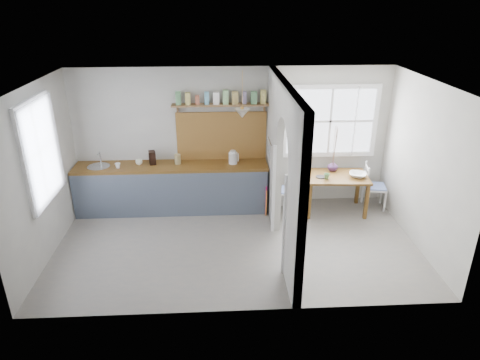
{
  "coord_description": "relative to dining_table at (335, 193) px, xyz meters",
  "views": [
    {
      "loc": [
        -0.28,
        -5.97,
        3.74
      ],
      "look_at": [
        0.06,
        0.24,
        1.04
      ],
      "focal_mm": 32.0,
      "sensor_mm": 36.0,
      "label": 1
    }
  ],
  "objects": [
    {
      "name": "vase",
      "position": [
        -0.01,
        0.23,
        0.46
      ],
      "size": [
        0.2,
        0.2,
        0.2
      ],
      "primitive_type": "imported",
      "rotation": [
        0.0,
        0.0,
        0.07
      ],
      "color": "#40224B",
      "rests_on": "dining_table"
    },
    {
      "name": "table_cup",
      "position": [
        -0.21,
        -0.14,
        0.4
      ],
      "size": [
        0.13,
        0.13,
        0.1
      ],
      "primitive_type": "imported",
      "rotation": [
        0.0,
        0.0,
        -0.24
      ],
      "color": "#5C8854",
      "rests_on": "dining_table"
    },
    {
      "name": "chair_left",
      "position": [
        -0.83,
        0.03,
        0.06
      ],
      "size": [
        0.47,
        0.47,
        0.83
      ],
      "primitive_type": null,
      "rotation": [
        0.0,
        0.0,
        -1.87
      ],
      "color": "white",
      "rests_on": "floor"
    },
    {
      "name": "chair_right",
      "position": [
        0.79,
        0.1,
        0.08
      ],
      "size": [
        0.46,
        0.46,
        0.87
      ],
      "primitive_type": null,
      "rotation": [
        0.0,
        0.0,
        1.4
      ],
      "color": "white",
      "rests_on": "floor"
    },
    {
      "name": "partition",
      "position": [
        -1.17,
        -1.04,
        1.1
      ],
      "size": [
        0.12,
        3.2,
        2.6
      ],
      "color": "beige",
      "rests_on": "floor"
    },
    {
      "name": "knife_block",
      "position": [
        -3.34,
        0.28,
        0.67
      ],
      "size": [
        0.15,
        0.18,
        0.24
      ],
      "primitive_type": "cube",
      "rotation": [
        0.0,
        0.0,
        0.25
      ],
      "color": "black",
      "rests_on": "counter"
    },
    {
      "name": "kettle",
      "position": [
        -1.88,
        0.23,
        0.67
      ],
      "size": [
        0.25,
        0.22,
        0.25
      ],
      "primitive_type": null,
      "rotation": [
        0.0,
        0.0,
        -0.31
      ],
      "color": "silver",
      "rests_on": "counter"
    },
    {
      "name": "pendant_lamp",
      "position": [
        -1.72,
        0.06,
        1.52
      ],
      "size": [
        0.26,
        0.26,
        0.16
      ],
      "primitive_type": "cone",
      "color": "beige",
      "rests_on": "ceiling"
    },
    {
      "name": "sink",
      "position": [
        -4.3,
        0.21,
        0.53
      ],
      "size": [
        0.4,
        0.4,
        0.02
      ],
      "primitive_type": "cylinder",
      "color": "silver",
      "rests_on": "counter"
    },
    {
      "name": "backsplash",
      "position": [
        -2.07,
        0.48,
        0.99
      ],
      "size": [
        1.65,
        0.03,
        0.9
      ],
      "primitive_type": "cube",
      "color": "#926027",
      "rests_on": "walls"
    },
    {
      "name": "floor",
      "position": [
        -1.87,
        -1.09,
        -0.36
      ],
      "size": [
        5.8,
        3.2,
        0.01
      ],
      "primitive_type": "cube",
      "color": "gray",
      "rests_on": "ground"
    },
    {
      "name": "walls",
      "position": [
        -1.87,
        -1.09,
        0.94
      ],
      "size": [
        5.81,
        3.21,
        2.6
      ],
      "color": "beige",
      "rests_on": "floor"
    },
    {
      "name": "shelf",
      "position": [
        -2.07,
        0.4,
        1.66
      ],
      "size": [
        1.75,
        0.2,
        0.21
      ],
      "color": "brown",
      "rests_on": "walls"
    },
    {
      "name": "towel_magenta",
      "position": [
        -1.29,
        -0.1,
        -0.08
      ],
      "size": [
        0.02,
        0.03,
        0.59
      ],
      "primitive_type": "cube",
      "color": "#D81668",
      "rests_on": "counter"
    },
    {
      "name": "plate",
      "position": [
        -0.3,
        -0.06,
        0.36
      ],
      "size": [
        0.2,
        0.2,
        0.01
      ],
      "primitive_type": "cylinder",
      "rotation": [
        0.0,
        0.0,
        0.17
      ],
      "color": "black",
      "rests_on": "dining_table"
    },
    {
      "name": "utensil_rail",
      "position": [
        -1.26,
        -0.19,
        1.09
      ],
      "size": [
        0.02,
        0.5,
        0.02
      ],
      "primitive_type": "cylinder",
      "rotation": [
        1.57,
        0.0,
        0.0
      ],
      "color": "silver",
      "rests_on": "partition"
    },
    {
      "name": "towel_orange",
      "position": [
        -1.29,
        -0.14,
        -0.11
      ],
      "size": [
        0.02,
        0.03,
        0.5
      ],
      "primitive_type": "cube",
      "color": "orange",
      "rests_on": "counter"
    },
    {
      "name": "mug_b",
      "position": [
        -3.58,
        0.26,
        0.59
      ],
      "size": [
        0.15,
        0.15,
        0.09
      ],
      "primitive_type": "imported",
      "rotation": [
        0.0,
        0.0,
        0.3
      ],
      "color": "white",
      "rests_on": "counter"
    },
    {
      "name": "counter",
      "position": [
        -3.0,
        0.23,
        0.1
      ],
      "size": [
        3.5,
        0.6,
        0.9
      ],
      "color": "brown",
      "rests_on": "floor"
    },
    {
      "name": "mug_a",
      "position": [
        -3.93,
        0.11,
        0.59
      ],
      "size": [
        0.11,
        0.11,
        0.09
      ],
      "primitive_type": "imported",
      "rotation": [
        0.0,
        0.0,
        -0.06
      ],
      "color": "white",
      "rests_on": "counter"
    },
    {
      "name": "nook_window",
      "position": [
        -0.07,
        0.47,
        1.24
      ],
      "size": [
        1.76,
        0.1,
        1.3
      ],
      "primitive_type": null,
      "color": "white",
      "rests_on": "walls"
    },
    {
      "name": "ceiling",
      "position": [
        -1.87,
        -1.09,
        2.24
      ],
      "size": [
        5.8,
        3.2,
        0.01
      ],
      "primitive_type": "cube",
      "color": "beige",
      "rests_on": "walls"
    },
    {
      "name": "kitchen_window",
      "position": [
        -4.74,
        -1.09,
        1.29
      ],
      "size": [
        0.1,
        1.16,
        1.5
      ],
      "primitive_type": null,
      "color": "white",
      "rests_on": "walls"
    },
    {
      "name": "bowl",
      "position": [
        0.37,
        -0.07,
        0.39
      ],
      "size": [
        0.38,
        0.38,
        0.07
      ],
      "primitive_type": "imported",
      "rotation": [
        0.0,
        0.0,
        -0.3
      ],
      "color": "white",
      "rests_on": "dining_table"
    },
    {
      "name": "dining_table",
      "position": [
        0.0,
        0.0,
        0.0
      ],
      "size": [
        1.18,
        0.83,
        0.71
      ],
      "primitive_type": null,
      "rotation": [
        0.0,
        0.0,
        -0.06
      ],
      "color": "brown",
      "rests_on": "floor"
    },
    {
      "name": "jar",
      "position": [
        -2.88,
        0.26,
        0.64
      ],
      "size": [
        0.15,
        0.15,
        0.18
      ],
      "primitive_type": "cylinder",
      "rotation": [
        0.0,
        0.0,
        -0.36
      ],
      "color": "tan",
      "rests_on": "counter"
    }
  ]
}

